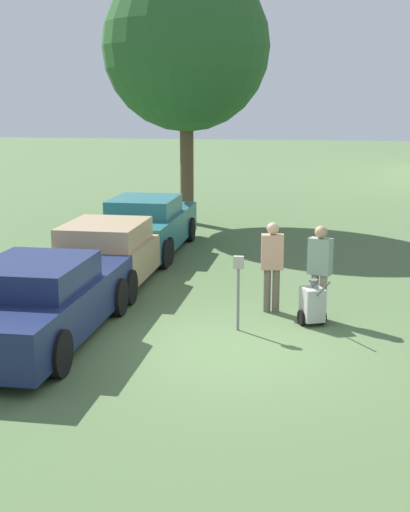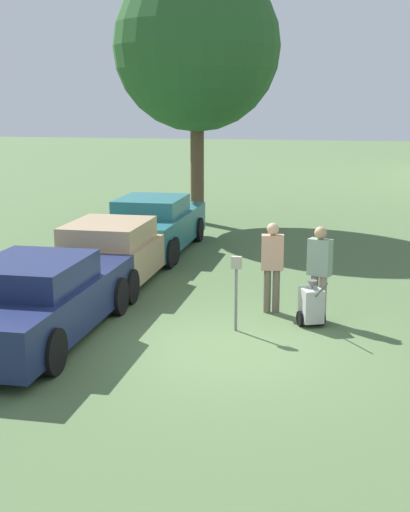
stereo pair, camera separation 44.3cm
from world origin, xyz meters
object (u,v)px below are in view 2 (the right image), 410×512
Objects in this scene: parked_car_teal at (153,225)px; person_worker at (272,262)px; parking_meter at (236,279)px; person_supervisor at (319,267)px; parked_car_tan at (111,253)px; parked_car_navy at (38,300)px; equipment_cart at (311,305)px.

parked_car_teal is 6.28m from person_worker.
parking_meter is (3.24, -6.26, 0.25)m from parked_car_teal.
parking_meter is at bearing 54.89° from person_supervisor.
person_supervisor is (4.64, -5.34, 0.31)m from parked_car_teal.
parked_car_teal is at bearing 117.36° from parking_meter.
parked_car_tan is 4.28m from parking_meter.
parked_car_navy is 3.85m from parked_car_tan.
person_worker is (3.74, -5.04, 0.30)m from parked_car_teal.
parked_car_teal is at bearing -59.93° from person_worker.
parking_meter is 1.68m from person_supervisor.
parking_meter is at bearing 18.41° from parked_car_navy.
parked_car_navy is 3.70× the size of parking_meter.
parked_car_tan is 2.85× the size of person_worker.
parked_car_tan is (-0.00, 3.85, -0.01)m from parked_car_navy.
parked_car_teal is 2.72× the size of person_supervisor.
parked_car_tan is 3.48m from parked_car_teal.
parked_car_teal reaches higher than parked_car_navy.
parking_meter is at bearing -178.92° from equipment_cart.
person_worker is (3.74, 2.29, 0.32)m from parked_car_navy.
person_worker is at bearing 117.68° from equipment_cart.
parked_car_tan is 5.06m from equipment_cart.
parked_car_teal reaches higher than parking_meter.
person_supervisor reaches higher than parked_car_navy.
parked_car_navy is 2.85× the size of person_worker.
parked_car_navy reaches higher than parking_meter.
equipment_cart is (1.29, 0.56, -0.55)m from parking_meter.
parked_car_navy is at bearing -89.83° from parked_car_tan.
person_supervisor is at bearing 33.45° from parking_meter.
parked_car_tan is 5.01m from person_supervisor.
parked_car_navy reaches higher than equipment_cart.
parking_meter is 1.35× the size of equipment_cart.
equipment_cart is (-0.11, -0.37, -0.62)m from person_supervisor.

